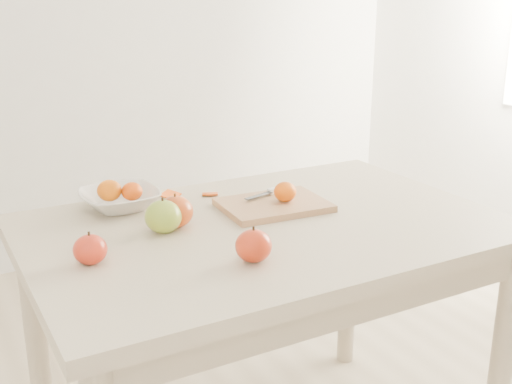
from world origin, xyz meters
TOP-DOWN VIEW (x-y plane):
  - table at (0.00, 0.00)m, footprint 1.20×0.80m
  - cutting_board at (0.08, 0.09)m, footprint 0.29×0.22m
  - board_tangerine at (0.11, 0.08)m, footprint 0.06×0.06m
  - fruit_bowl at (-0.29, 0.29)m, footprint 0.21×0.21m
  - bowl_tangerine_near at (-0.31, 0.30)m, footprint 0.07×0.07m
  - bowl_tangerine_far at (-0.26, 0.28)m, footprint 0.06×0.06m
  - orange_peel_a at (-0.13, 0.32)m, footprint 0.07×0.07m
  - orange_peel_b at (-0.03, 0.28)m, footprint 0.06×0.05m
  - paring_knife at (0.12, 0.16)m, footprint 0.17×0.06m
  - apple_green at (-0.25, 0.07)m, footprint 0.09×0.09m
  - apple_red_a at (-0.21, 0.09)m, footprint 0.09×0.09m
  - apple_red_d at (-0.46, -0.04)m, footprint 0.07×0.07m
  - apple_red_c at (-0.14, -0.20)m, footprint 0.08×0.08m

SIDE VIEW (x-z plane):
  - table at x=0.00m, z-range 0.28..1.03m
  - orange_peel_a at x=-0.13m, z-range 0.75..0.76m
  - orange_peel_b at x=-0.03m, z-range 0.75..0.76m
  - cutting_board at x=0.08m, z-range 0.75..0.77m
  - paring_knife at x=0.12m, z-range 0.77..0.78m
  - fruit_bowl at x=-0.29m, z-range 0.75..0.80m
  - apple_red_d at x=-0.46m, z-range 0.75..0.82m
  - apple_red_c at x=-0.14m, z-range 0.75..0.82m
  - apple_red_a at x=-0.21m, z-range 0.75..0.83m
  - apple_green at x=-0.25m, z-range 0.75..0.83m
  - board_tangerine at x=0.11m, z-range 0.77..0.82m
  - bowl_tangerine_far at x=-0.26m, z-range 0.77..0.82m
  - bowl_tangerine_near at x=-0.31m, z-range 0.77..0.83m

